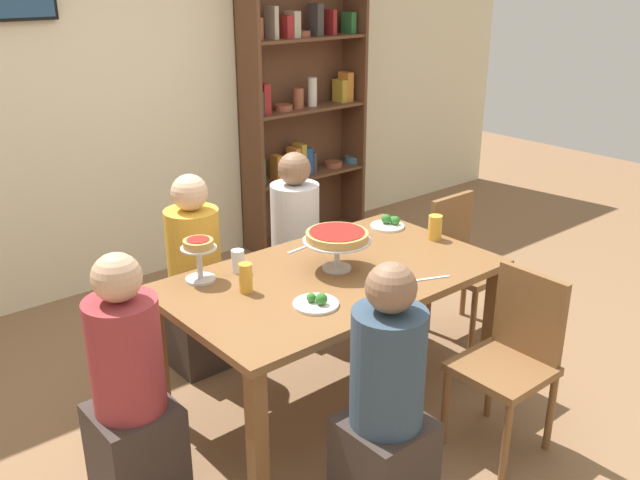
# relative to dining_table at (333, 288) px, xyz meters

# --- Properties ---
(ground_plane) EXTENTS (12.00, 12.00, 0.00)m
(ground_plane) POSITION_rel_dining_table_xyz_m (0.00, 0.00, -0.66)
(ground_plane) COLOR #846042
(rear_partition) EXTENTS (8.00, 0.12, 2.80)m
(rear_partition) POSITION_rel_dining_table_xyz_m (0.00, 2.20, 0.74)
(rear_partition) COLOR beige
(rear_partition) RESTS_ON ground_plane
(dining_table) EXTENTS (1.68, 0.98, 0.74)m
(dining_table) POSITION_rel_dining_table_xyz_m (0.00, 0.00, 0.00)
(dining_table) COLOR brown
(dining_table) RESTS_ON ground_plane
(bookshelf) EXTENTS (1.17, 0.30, 2.21)m
(bookshelf) POSITION_rel_dining_table_xyz_m (1.41, 2.02, 0.47)
(bookshelf) COLOR brown
(bookshelf) RESTS_ON ground_plane
(diner_head_west) EXTENTS (0.34, 0.34, 1.15)m
(diner_head_west) POSITION_rel_dining_table_xyz_m (-1.13, -0.01, -0.16)
(diner_head_west) COLOR #382D28
(diner_head_west) RESTS_ON ground_plane
(diner_near_left) EXTENTS (0.34, 0.34, 1.15)m
(diner_near_left) POSITION_rel_dining_table_xyz_m (-0.38, -0.76, -0.16)
(diner_near_left) COLOR #382D28
(diner_near_left) RESTS_ON ground_plane
(diner_far_left) EXTENTS (0.34, 0.34, 1.15)m
(diner_far_left) POSITION_rel_dining_table_xyz_m (-0.35, 0.77, -0.16)
(diner_far_left) COLOR #382D28
(diner_far_left) RESTS_ON ground_plane
(diner_far_right) EXTENTS (0.34, 0.34, 1.15)m
(diner_far_right) POSITION_rel_dining_table_xyz_m (0.38, 0.79, -0.16)
(diner_far_right) COLOR #382D28
(diner_far_right) RESTS_ON ground_plane
(chair_head_east) EXTENTS (0.40, 0.40, 0.87)m
(chair_head_east) POSITION_rel_dining_table_xyz_m (1.14, 0.07, -0.17)
(chair_head_east) COLOR brown
(chair_head_east) RESTS_ON ground_plane
(chair_near_right) EXTENTS (0.40, 0.40, 0.87)m
(chair_near_right) POSITION_rel_dining_table_xyz_m (0.41, -0.81, -0.17)
(chair_near_right) COLOR brown
(chair_near_right) RESTS_ON ground_plane
(deep_dish_pizza_stand) EXTENTS (0.35, 0.35, 0.20)m
(deep_dish_pizza_stand) POSITION_rel_dining_table_xyz_m (0.05, 0.03, 0.25)
(deep_dish_pizza_stand) COLOR silver
(deep_dish_pizza_stand) RESTS_ON dining_table
(personal_pizza_stand) EXTENTS (0.18, 0.18, 0.22)m
(personal_pizza_stand) POSITION_rel_dining_table_xyz_m (-0.55, 0.36, 0.23)
(personal_pizza_stand) COLOR silver
(personal_pizza_stand) RESTS_ON dining_table
(salad_plate_near_diner) EXTENTS (0.21, 0.21, 0.07)m
(salad_plate_near_diner) POSITION_rel_dining_table_xyz_m (-0.29, -0.23, 0.10)
(salad_plate_near_diner) COLOR white
(salad_plate_near_diner) RESTS_ON dining_table
(salad_plate_far_diner) EXTENTS (0.20, 0.20, 0.07)m
(salad_plate_far_diner) POSITION_rel_dining_table_xyz_m (0.70, 0.30, 0.11)
(salad_plate_far_diner) COLOR white
(salad_plate_far_diner) RESTS_ON dining_table
(beer_glass_amber_tall) EXTENTS (0.08, 0.08, 0.14)m
(beer_glass_amber_tall) POSITION_rel_dining_table_xyz_m (0.75, -0.01, 0.15)
(beer_glass_amber_tall) COLOR gold
(beer_glass_amber_tall) RESTS_ON dining_table
(beer_glass_amber_short) EXTENTS (0.06, 0.06, 0.14)m
(beer_glass_amber_short) POSITION_rel_dining_table_xyz_m (-0.46, 0.10, 0.16)
(beer_glass_amber_short) COLOR gold
(beer_glass_amber_short) RESTS_ON dining_table
(water_glass_clear_near) EXTENTS (0.07, 0.07, 0.12)m
(water_glass_clear_near) POSITION_rel_dining_table_xyz_m (-0.35, 0.32, 0.14)
(water_glass_clear_near) COLOR white
(water_glass_clear_near) RESTS_ON dining_table
(cutlery_fork_near) EXTENTS (0.17, 0.08, 0.00)m
(cutlery_fork_near) POSITION_rel_dining_table_xyz_m (0.34, -0.37, 0.09)
(cutlery_fork_near) COLOR silver
(cutlery_fork_near) RESTS_ON dining_table
(cutlery_knife_near) EXTENTS (0.18, 0.04, 0.00)m
(cutlery_knife_near) POSITION_rel_dining_table_xyz_m (0.07, 0.36, 0.09)
(cutlery_knife_near) COLOR silver
(cutlery_knife_near) RESTS_ON dining_table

